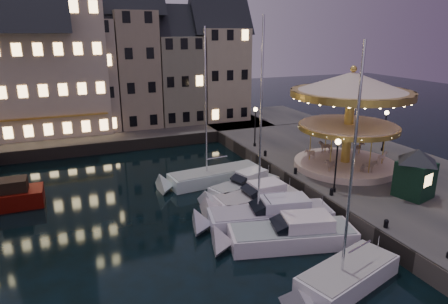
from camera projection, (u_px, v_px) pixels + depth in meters
name	position (u px, v px, depth m)	size (l,w,h in m)	color
ground	(255.00, 230.00, 27.35)	(160.00, 160.00, 0.00)	black
quay_east	(360.00, 168.00, 37.55)	(16.00, 56.00, 1.30)	#474442
quay_north	(95.00, 136.00, 49.01)	(44.00, 12.00, 1.30)	#474442
quaywall_e	(286.00, 180.00, 34.65)	(0.15, 44.00, 1.30)	#47423A
quaywall_n	(118.00, 147.00, 44.43)	(48.00, 0.15, 1.30)	#47423A
streetlamp_b	(337.00, 158.00, 29.67)	(0.44, 0.44, 4.17)	black
streetlamp_c	(255.00, 121.00, 41.61)	(0.44, 0.44, 4.17)	black
streetlamp_d	(385.00, 125.00, 39.97)	(0.44, 0.44, 4.17)	black
bollard_a	(386.00, 223.00, 24.86)	(0.30, 0.30, 0.57)	black
bollard_b	(332.00, 191.00, 29.72)	(0.30, 0.30, 0.57)	black
bollard_c	(295.00, 170.00, 34.14)	(0.30, 0.30, 0.57)	black
bollard_d	(265.00, 153.00, 39.00)	(0.30, 0.30, 0.57)	black
townhouse_nb	(32.00, 73.00, 46.34)	(6.16, 8.00, 13.80)	slate
townhouse_nc	(87.00, 67.00, 48.39)	(6.82, 8.00, 14.80)	tan
townhouse_nd	(134.00, 62.00, 50.33)	(5.50, 8.00, 15.80)	gray
townhouse_ne	(176.00, 72.00, 52.75)	(6.16, 8.00, 12.80)	gray
townhouse_nf	(219.00, 67.00, 54.80)	(6.82, 8.00, 13.80)	tan
hotel_corner	(31.00, 60.00, 45.91)	(17.60, 9.00, 16.80)	beige
motorboat_a	(342.00, 280.00, 20.99)	(7.32, 4.22, 12.15)	silver
motorboat_b	(286.00, 236.00, 25.27)	(9.05, 4.64, 2.15)	silver
motorboat_c	(265.00, 216.00, 27.85)	(9.71, 4.29, 12.87)	silver
motorboat_d	(253.00, 201.00, 30.46)	(7.61, 2.82, 2.15)	white
motorboat_e	(241.00, 189.00, 32.76)	(7.28, 4.07, 2.15)	silver
motorboat_f	(209.00, 177.00, 35.58)	(9.49, 3.33, 12.56)	silver
carousel	(351.00, 102.00, 34.07)	(10.27, 10.27, 8.99)	beige
ticket_kiosk	(417.00, 165.00, 28.88)	(3.54, 3.54, 4.15)	black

